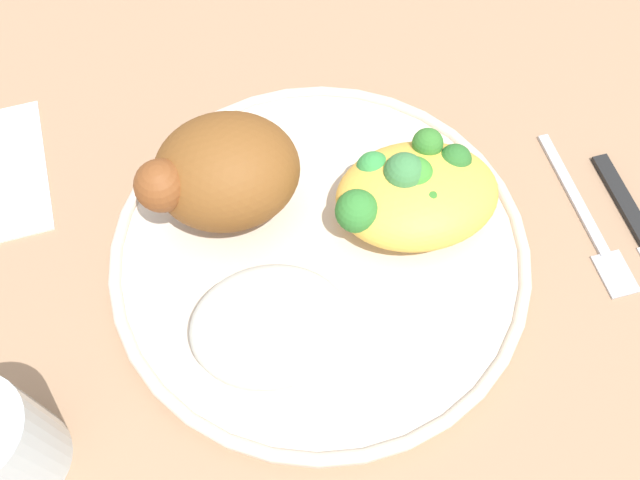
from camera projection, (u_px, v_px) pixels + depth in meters
ground_plane at (320, 258)px, 0.49m from camera, size 2.00×2.00×0.00m
plate at (320, 252)px, 0.48m from camera, size 0.29×0.29×0.02m
roasted_chicken at (223, 172)px, 0.46m from camera, size 0.11×0.09×0.07m
rice_pile at (270, 325)px, 0.42m from camera, size 0.10×0.08×0.05m
mac_cheese_with_broccoli at (413, 191)px, 0.47m from camera, size 0.12×0.09×0.05m
fork at (588, 220)px, 0.50m from camera, size 0.03×0.14×0.01m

